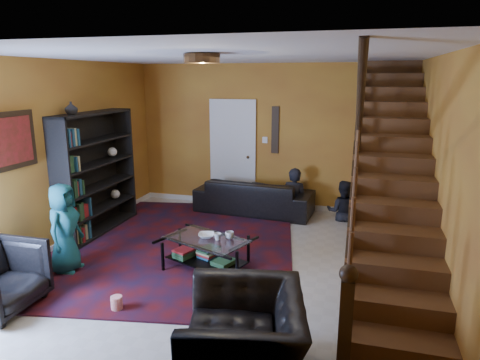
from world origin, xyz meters
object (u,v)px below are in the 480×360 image
object	(u,v)px
sofa	(254,196)
armchair_right	(244,338)
coffee_table	(206,251)
bookshelf	(97,176)

from	to	relation	value
sofa	armchair_right	bearing A→B (deg)	106.82
sofa	coffee_table	size ratio (longest dim) A/B	1.77
bookshelf	sofa	distance (m)	2.90
bookshelf	armchair_right	size ratio (longest dim) A/B	1.74
coffee_table	bookshelf	bearing A→B (deg)	158.78
bookshelf	armchair_right	bearing A→B (deg)	-41.02
bookshelf	sofa	bearing A→B (deg)	37.02
sofa	bookshelf	bearing A→B (deg)	41.18
armchair_right	coffee_table	size ratio (longest dim) A/B	0.92
bookshelf	sofa	size ratio (longest dim) A/B	0.91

